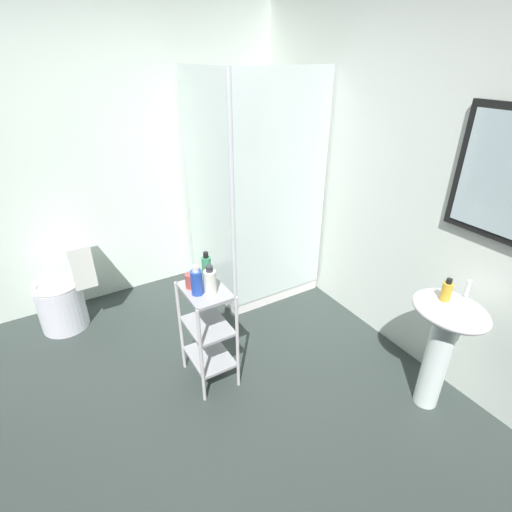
{
  "coord_description": "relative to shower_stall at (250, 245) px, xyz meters",
  "views": [
    {
      "loc": [
        1.65,
        -0.41,
        2.09
      ],
      "look_at": [
        -0.08,
        0.62,
        1.03
      ],
      "focal_mm": 27.31,
      "sensor_mm": 36.0,
      "label": 1
    }
  ],
  "objects": [
    {
      "name": "ground_plane",
      "position": [
        1.21,
        -1.23,
        -0.47
      ],
      "size": [
        4.2,
        4.2,
        0.02
      ],
      "primitive_type": "cube",
      "color": "#2E3733"
    },
    {
      "name": "wall_back",
      "position": [
        1.22,
        0.62,
        0.79
      ],
      "size": [
        4.2,
        0.14,
        2.5
      ],
      "color": "white",
      "rests_on": "ground_plane"
    },
    {
      "name": "wall_left",
      "position": [
        -0.64,
        -1.23,
        0.79
      ],
      "size": [
        0.1,
        4.2,
        2.5
      ],
      "primitive_type": "cube",
      "color": "white",
      "rests_on": "ground_plane"
    },
    {
      "name": "shower_stall",
      "position": [
        0.0,
        0.0,
        0.0
      ],
      "size": [
        0.92,
        0.92,
        2.0
      ],
      "color": "white",
      "rests_on": "ground_plane"
    },
    {
      "name": "pedestal_sink",
      "position": [
        1.85,
        0.29,
        0.12
      ],
      "size": [
        0.46,
        0.37,
        0.81
      ],
      "color": "white",
      "rests_on": "ground_plane"
    },
    {
      "name": "sink_faucet",
      "position": [
        1.85,
        0.41,
        0.4
      ],
      "size": [
        0.03,
        0.03,
        0.1
      ],
      "primitive_type": "cylinder",
      "color": "silver",
      "rests_on": "pedestal_sink"
    },
    {
      "name": "toilet",
      "position": [
        -0.27,
        -1.61,
        -0.15
      ],
      "size": [
        0.37,
        0.49,
        0.76
      ],
      "color": "white",
      "rests_on": "ground_plane"
    },
    {
      "name": "storage_cart",
      "position": [
        0.9,
        -0.85,
        -0.03
      ],
      "size": [
        0.38,
        0.28,
        0.74
      ],
      "color": "silver",
      "rests_on": "ground_plane"
    },
    {
      "name": "hand_soap_bottle",
      "position": [
        1.81,
        0.26,
        0.41
      ],
      "size": [
        0.06,
        0.06,
        0.14
      ],
      "color": "gold",
      "rests_on": "pedestal_sink"
    },
    {
      "name": "shampoo_bottle_blue",
      "position": [
        0.92,
        -0.91,
        0.36
      ],
      "size": [
        0.07,
        0.07,
        0.2
      ],
      "color": "#2648B3",
      "rests_on": "storage_cart"
    },
    {
      "name": "body_wash_bottle_green",
      "position": [
        0.78,
        -0.78,
        0.36
      ],
      "size": [
        0.06,
        0.06,
        0.19
      ],
      "color": "#368B5B",
      "rests_on": "storage_cart"
    },
    {
      "name": "lotion_bottle_white",
      "position": [
        0.95,
        -0.83,
        0.36
      ],
      "size": [
        0.08,
        0.08,
        0.19
      ],
      "color": "white",
      "rests_on": "storage_cart"
    },
    {
      "name": "rinse_cup",
      "position": [
        0.82,
        -0.91,
        0.32
      ],
      "size": [
        0.08,
        0.08,
        0.1
      ],
      "primitive_type": "cylinder",
      "color": "#B24742",
      "rests_on": "storage_cart"
    }
  ]
}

